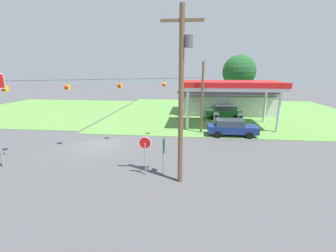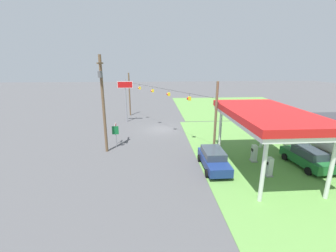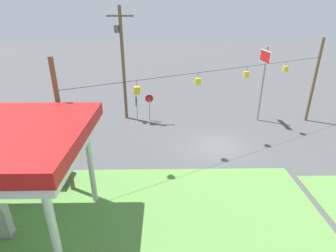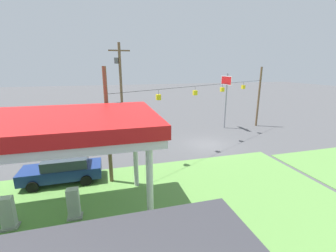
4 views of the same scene
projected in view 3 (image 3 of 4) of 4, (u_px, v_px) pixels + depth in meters
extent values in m
plane|color=#4C4C4F|center=(218.00, 146.00, 19.41)|extent=(160.00, 160.00, 0.00)
cylinder|color=silver|center=(91.00, 165.00, 12.94)|extent=(0.28, 0.28, 4.29)
cylinder|color=silver|center=(56.00, 239.00, 8.70)|extent=(0.28, 0.28, 4.29)
cube|color=gray|center=(7.00, 234.00, 11.60)|extent=(0.71, 0.56, 0.12)
cube|color=silver|center=(3.00, 220.00, 11.28)|extent=(0.55, 0.40, 1.48)
cube|color=black|center=(4.00, 211.00, 11.36)|extent=(0.39, 0.03, 0.24)
cube|color=navy|center=(23.00, 171.00, 15.12)|extent=(4.85, 1.86, 0.72)
cube|color=#333D47|center=(26.00, 161.00, 14.87)|extent=(2.67, 1.71, 0.61)
cylinder|color=black|center=(7.00, 167.00, 16.11)|extent=(0.68, 0.22, 0.68)
cylinder|color=black|center=(43.00, 185.00, 14.42)|extent=(0.68, 0.22, 0.68)
cylinder|color=black|center=(56.00, 167.00, 16.16)|extent=(0.68, 0.22, 0.68)
cylinder|color=#99999E|center=(150.00, 109.00, 23.72)|extent=(0.08, 0.08, 2.10)
cylinder|color=white|center=(149.00, 98.00, 23.30)|extent=(0.80, 0.03, 0.80)
cylinder|color=red|center=(149.00, 98.00, 23.30)|extent=(0.70, 0.03, 0.70)
cylinder|color=gray|center=(262.00, 85.00, 22.91)|extent=(0.18, 0.18, 6.54)
cube|color=white|center=(265.00, 57.00, 21.93)|extent=(0.06, 2.30, 1.01)
cube|color=red|center=(265.00, 57.00, 21.93)|extent=(0.07, 2.18, 0.89)
cylinder|color=gray|center=(137.00, 109.00, 23.51)|extent=(0.07, 0.07, 2.40)
cube|color=#146B33|center=(136.00, 101.00, 23.21)|extent=(0.04, 0.70, 0.90)
cylinder|color=brown|center=(123.00, 66.00, 22.80)|extent=(0.28, 0.28, 9.68)
cube|color=brown|center=(120.00, 16.00, 21.20)|extent=(2.20, 0.14, 0.14)
cylinder|color=#59595B|center=(117.00, 29.00, 21.59)|extent=(0.44, 0.44, 0.60)
cylinder|color=brown|center=(314.00, 81.00, 22.70)|extent=(0.24, 0.24, 7.28)
cylinder|color=brown|center=(63.00, 130.00, 13.24)|extent=(0.24, 0.24, 7.28)
cylinder|color=black|center=(224.00, 69.00, 17.17)|extent=(18.21, 10.02, 0.02)
cylinder|color=black|center=(286.00, 64.00, 20.07)|extent=(0.02, 0.02, 0.35)
cube|color=yellow|center=(285.00, 69.00, 20.22)|extent=(0.32, 0.32, 0.40)
sphere|color=red|center=(285.00, 68.00, 20.38)|extent=(0.28, 0.28, 0.28)
cylinder|color=black|center=(247.00, 69.00, 18.18)|extent=(0.02, 0.02, 0.35)
cube|color=yellow|center=(246.00, 74.00, 18.33)|extent=(0.32, 0.32, 0.40)
sphere|color=red|center=(246.00, 74.00, 18.49)|extent=(0.28, 0.28, 0.28)
cylinder|color=black|center=(198.00, 75.00, 16.29)|extent=(0.02, 0.02, 0.35)
cube|color=yellow|center=(198.00, 81.00, 16.44)|extent=(0.32, 0.32, 0.40)
sphere|color=red|center=(198.00, 81.00, 16.59)|extent=(0.28, 0.28, 0.28)
cylinder|color=black|center=(137.00, 84.00, 14.40)|extent=(0.02, 0.02, 0.35)
cube|color=yellow|center=(137.00, 90.00, 14.55)|extent=(0.32, 0.32, 0.40)
sphere|color=red|center=(137.00, 89.00, 14.70)|extent=(0.28, 0.28, 0.28)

